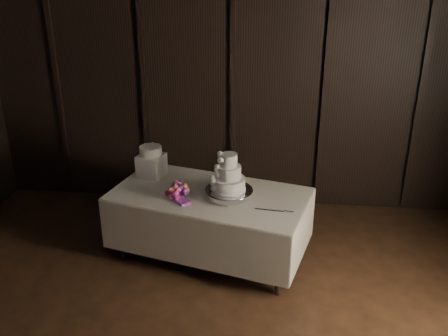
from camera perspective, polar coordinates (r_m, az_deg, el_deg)
room at (r=2.90m, az=-5.02°, el=-8.73°), size 6.08×7.08×3.08m
display_table at (r=5.29m, az=-1.63°, el=-6.23°), size 2.19×1.52×0.76m
cake_stand at (r=5.01m, az=0.58°, el=-2.95°), size 0.64×0.64×0.09m
wedding_cake at (r=4.92m, az=0.24°, el=-0.96°), size 0.37×0.32×0.39m
bouquet at (r=5.05m, az=-5.27°, el=-2.56°), size 0.51×0.51×0.20m
box_pedestal at (r=5.52m, az=-8.28°, el=0.28°), size 0.32×0.32×0.25m
small_cake at (r=5.45m, az=-8.39°, el=1.95°), size 0.31×0.31×0.10m
cake_knife at (r=4.81m, az=5.20°, el=-4.82°), size 0.37×0.07×0.01m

